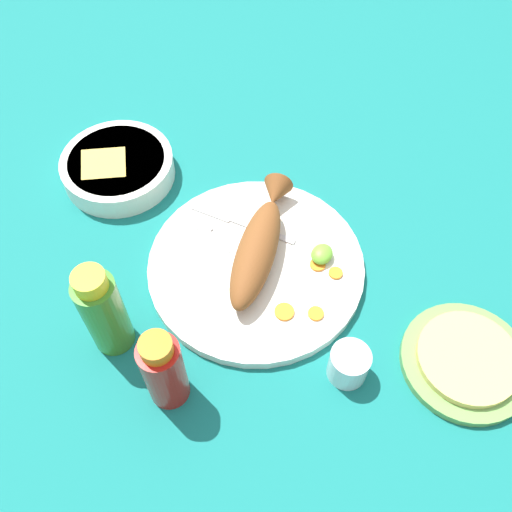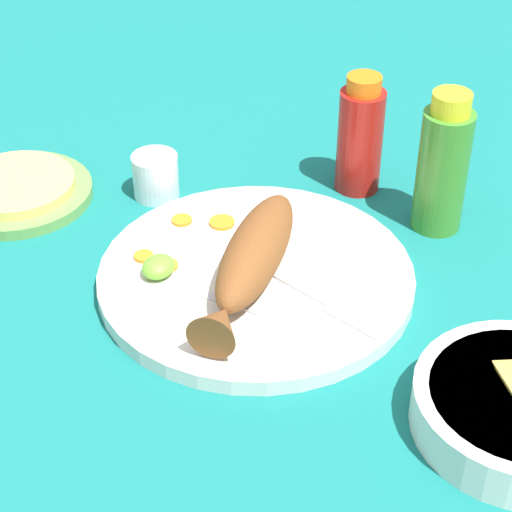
# 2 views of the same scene
# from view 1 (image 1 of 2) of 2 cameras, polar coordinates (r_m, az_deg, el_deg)

# --- Properties ---
(ground_plane) EXTENTS (4.00, 4.00, 0.00)m
(ground_plane) POSITION_cam_1_polar(r_m,az_deg,el_deg) (0.91, 0.00, -1.34)
(ground_plane) COLOR #146B66
(main_plate) EXTENTS (0.34, 0.34, 0.02)m
(main_plate) POSITION_cam_1_polar(r_m,az_deg,el_deg) (0.90, 0.00, -1.03)
(main_plate) COLOR silver
(main_plate) RESTS_ON ground_plane
(fried_fish) EXTENTS (0.26, 0.11, 0.06)m
(fried_fish) POSITION_cam_1_polar(r_m,az_deg,el_deg) (0.88, 0.30, 1.19)
(fried_fish) COLOR brown
(fried_fish) RESTS_ON main_plate
(fork_near) EXTENTS (0.05, 0.18, 0.00)m
(fork_near) POSITION_cam_1_polar(r_m,az_deg,el_deg) (0.93, -4.27, 2.10)
(fork_near) COLOR silver
(fork_near) RESTS_ON main_plate
(fork_far) EXTENTS (0.02, 0.19, 0.00)m
(fork_far) POSITION_cam_1_polar(r_m,az_deg,el_deg) (0.94, -2.04, 3.56)
(fork_far) COLOR silver
(fork_far) RESTS_ON main_plate
(carrot_slice_near) EXTENTS (0.03, 0.03, 0.00)m
(carrot_slice_near) POSITION_cam_1_polar(r_m,az_deg,el_deg) (0.85, 2.85, -5.59)
(carrot_slice_near) COLOR orange
(carrot_slice_near) RESTS_ON main_plate
(carrot_slice_mid) EXTENTS (0.02, 0.02, 0.00)m
(carrot_slice_mid) POSITION_cam_1_polar(r_m,az_deg,el_deg) (0.85, 6.00, -5.75)
(carrot_slice_mid) COLOR orange
(carrot_slice_mid) RESTS_ON main_plate
(carrot_slice_far) EXTENTS (0.02, 0.02, 0.00)m
(carrot_slice_far) POSITION_cam_1_polar(r_m,az_deg,el_deg) (0.89, 7.97, -1.70)
(carrot_slice_far) COLOR orange
(carrot_slice_far) RESTS_ON main_plate
(carrot_slice_extra) EXTENTS (0.02, 0.02, 0.00)m
(carrot_slice_extra) POSITION_cam_1_polar(r_m,az_deg,el_deg) (0.90, 6.19, -0.86)
(carrot_slice_extra) COLOR orange
(carrot_slice_extra) RESTS_ON main_plate
(lime_wedge_main) EXTENTS (0.04, 0.03, 0.02)m
(lime_wedge_main) POSITION_cam_1_polar(r_m,az_deg,el_deg) (0.90, 6.61, 0.19)
(lime_wedge_main) COLOR #6BB233
(lime_wedge_main) RESTS_ON main_plate
(hot_sauce_bottle_red) EXTENTS (0.06, 0.06, 0.15)m
(hot_sauce_bottle_red) POSITION_cam_1_polar(r_m,az_deg,el_deg) (0.76, -9.22, -11.22)
(hot_sauce_bottle_red) COLOR #B21914
(hot_sauce_bottle_red) RESTS_ON ground_plane
(hot_sauce_bottle_green) EXTENTS (0.06, 0.06, 0.17)m
(hot_sauce_bottle_green) POSITION_cam_1_polar(r_m,az_deg,el_deg) (0.81, -15.01, -5.40)
(hot_sauce_bottle_green) COLOR #3D8428
(hot_sauce_bottle_green) RESTS_ON ground_plane
(salt_cup) EXTENTS (0.06, 0.06, 0.06)m
(salt_cup) POSITION_cam_1_polar(r_m,az_deg,el_deg) (0.82, 9.22, -10.74)
(salt_cup) COLOR silver
(salt_cup) RESTS_ON ground_plane
(guacamole_bowl) EXTENTS (0.20, 0.20, 0.06)m
(guacamole_bowl) POSITION_cam_1_polar(r_m,az_deg,el_deg) (1.04, -13.65, 8.68)
(guacamole_bowl) COLOR white
(guacamole_bowl) RESTS_ON ground_plane
(tortilla_plate) EXTENTS (0.18, 0.18, 0.01)m
(tortilla_plate) POSITION_cam_1_polar(r_m,az_deg,el_deg) (0.88, 20.16, -9.98)
(tortilla_plate) COLOR #6B9E4C
(tortilla_plate) RESTS_ON ground_plane
(tortilla_stack) EXTENTS (0.14, 0.14, 0.01)m
(tortilla_stack) POSITION_cam_1_polar(r_m,az_deg,el_deg) (0.87, 20.41, -9.62)
(tortilla_stack) COLOR #E0C666
(tortilla_stack) RESTS_ON tortilla_plate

